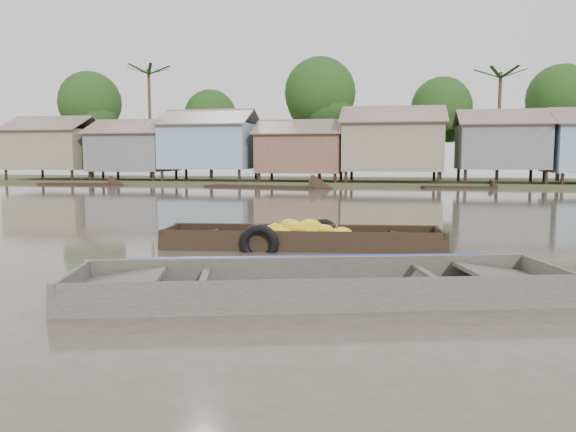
# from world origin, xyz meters

# --- Properties ---
(ground) EXTENTS (120.00, 120.00, 0.00)m
(ground) POSITION_xyz_m (0.00, 0.00, 0.00)
(ground) COLOR #463F35
(ground) RESTS_ON ground
(riverbank) EXTENTS (120.00, 12.47, 10.22)m
(riverbank) POSITION_xyz_m (3.03, 31.86, 3.07)
(riverbank) COLOR #384723
(riverbank) RESTS_ON ground
(banana_boat) EXTENTS (6.07, 2.05, 0.85)m
(banana_boat) POSITION_xyz_m (0.76, 2.09, 0.18)
(banana_boat) COLOR black
(banana_boat) RESTS_ON ground
(viewer_boat) EXTENTS (7.04, 3.53, 0.55)m
(viewer_boat) POSITION_xyz_m (1.81, -2.06, 0.05)
(viewer_boat) COLOR #3E3935
(viewer_boat) RESTS_ON ground
(distant_boats) EXTENTS (48.20, 15.32, 1.38)m
(distant_boats) POSITION_xyz_m (11.84, 24.29, 0.21)
(distant_boats) COLOR black
(distant_boats) RESTS_ON ground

